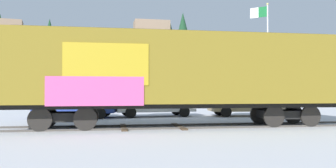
{
  "coord_description": "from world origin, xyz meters",
  "views": [
    {
      "loc": [
        -3.87,
        -14.6,
        1.53
      ],
      "look_at": [
        -1.46,
        2.28,
        1.9
      ],
      "focal_mm": 36.84,
      "sensor_mm": 36.0,
      "label": 1
    }
  ],
  "objects_px": {
    "flagpole": "(264,41)",
    "parked_car_blue": "(75,104)",
    "freight_car": "(180,71)",
    "parked_car_tan": "(246,102)",
    "parked_car_white": "(155,102)"
  },
  "relations": [
    {
      "from": "flagpole",
      "to": "parked_car_blue",
      "type": "height_order",
      "value": "flagpole"
    },
    {
      "from": "freight_car",
      "to": "parked_car_tan",
      "type": "height_order",
      "value": "freight_car"
    },
    {
      "from": "flagpole",
      "to": "parked_car_white",
      "type": "xyz_separation_m",
      "value": [
        -9.72,
        -5.94,
        -4.75
      ]
    },
    {
      "from": "flagpole",
      "to": "parked_car_tan",
      "type": "height_order",
      "value": "flagpole"
    },
    {
      "from": "flagpole",
      "to": "parked_car_blue",
      "type": "distance_m",
      "value": 16.46
    },
    {
      "from": "parked_car_white",
      "to": "freight_car",
      "type": "bearing_deg",
      "value": -85.96
    },
    {
      "from": "parked_car_blue",
      "to": "parked_car_tan",
      "type": "bearing_deg",
      "value": 0.33
    },
    {
      "from": "parked_car_blue",
      "to": "parked_car_tan",
      "type": "height_order",
      "value": "parked_car_tan"
    },
    {
      "from": "flagpole",
      "to": "parked_car_tan",
      "type": "bearing_deg",
      "value": -122.32
    },
    {
      "from": "flagpole",
      "to": "parked_car_white",
      "type": "relative_size",
      "value": 1.8
    },
    {
      "from": "parked_car_white",
      "to": "parked_car_blue",
      "type": "bearing_deg",
      "value": -175.14
    },
    {
      "from": "freight_car",
      "to": "parked_car_blue",
      "type": "xyz_separation_m",
      "value": [
        -5.12,
        6.0,
        -1.58
      ]
    },
    {
      "from": "parked_car_blue",
      "to": "parked_car_white",
      "type": "bearing_deg",
      "value": 4.86
    },
    {
      "from": "flagpole",
      "to": "parked_car_blue",
      "type": "xyz_separation_m",
      "value": [
        -14.4,
        -6.34,
        -4.85
      ]
    },
    {
      "from": "parked_car_tan",
      "to": "freight_car",
      "type": "bearing_deg",
      "value": -131.15
    }
  ]
}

